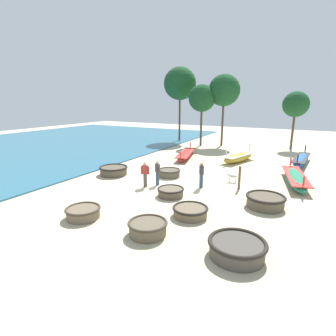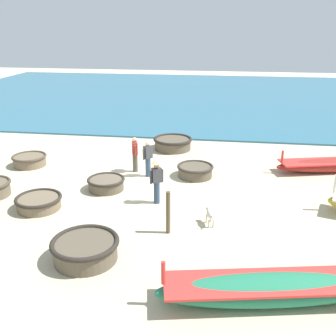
{
  "view_description": "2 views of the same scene",
  "coord_description": "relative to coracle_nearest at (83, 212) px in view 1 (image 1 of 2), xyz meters",
  "views": [
    {
      "loc": [
        6.95,
        -12.65,
        5.1
      ],
      "look_at": [
        -0.7,
        1.51,
        0.96
      ],
      "focal_mm": 28.0,
      "sensor_mm": 36.0,
      "label": 1
    },
    {
      "loc": [
        14.42,
        3.88,
        6.24
      ],
      "look_at": [
        0.39,
        1.81,
        0.95
      ],
      "focal_mm": 42.0,
      "sensor_mm": 36.0,
      "label": 2
    }
  ],
  "objects": [
    {
      "name": "ground_plane",
      "position": [
        1.53,
        4.93,
        -0.27
      ],
      "size": [
        80.0,
        80.0,
        0.0
      ],
      "primitive_type": "plane",
      "color": "#C6B793"
    },
    {
      "name": "sea",
      "position": [
        -19.18,
        8.93,
        -0.22
      ],
      "size": [
        28.0,
        52.0,
        0.1
      ],
      "primitive_type": "cube",
      "color": "#2D667F",
      "rests_on": "ground"
    },
    {
      "name": "coracle_nearest",
      "position": [
        0.0,
        0.0,
        0.0
      ],
      "size": [
        1.56,
        1.56,
        0.5
      ],
      "color": "brown",
      "rests_on": "ground"
    },
    {
      "name": "coracle_far_right",
      "position": [
        -3.43,
        6.2,
        0.06
      ],
      "size": [
        2.01,
        2.01,
        0.61
      ],
      "color": "brown",
      "rests_on": "ground"
    },
    {
      "name": "coracle_beside_post",
      "position": [
        6.8,
        0.26,
        0.05
      ],
      "size": [
        1.98,
        1.98,
        0.59
      ],
      "color": "#4C473F",
      "rests_on": "ground"
    },
    {
      "name": "coracle_front_left",
      "position": [
        0.27,
        7.67,
        0.01
      ],
      "size": [
        1.56,
        1.56,
        0.51
      ],
      "color": "brown",
      "rests_on": "ground"
    },
    {
      "name": "coracle_tilted",
      "position": [
        3.36,
        0.09,
        0.03
      ],
      "size": [
        1.57,
        1.57,
        0.56
      ],
      "color": "brown",
      "rests_on": "ground"
    },
    {
      "name": "coracle_front_right",
      "position": [
        2.15,
        4.3,
        -0.01
      ],
      "size": [
        1.49,
        1.49,
        0.48
      ],
      "color": "brown",
      "rests_on": "ground"
    },
    {
      "name": "coracle_weathered",
      "position": [
        6.97,
        5.16,
        0.06
      ],
      "size": [
        1.91,
        1.91,
        0.62
      ],
      "color": "brown",
      "rests_on": "ground"
    },
    {
      "name": "coracle_far_left",
      "position": [
        4.15,
        2.43,
        -0.02
      ],
      "size": [
        1.64,
        1.64,
        0.46
      ],
      "color": "brown",
      "rests_on": "ground"
    },
    {
      "name": "long_boat_ochre_hull",
      "position": [
        8.13,
        16.08,
        0.09
      ],
      "size": [
        1.35,
        5.6,
        1.26
      ],
      "color": "#285693",
      "rests_on": "ground"
    },
    {
      "name": "long_boat_green_hull",
      "position": [
        -1.32,
        13.85,
        0.03
      ],
      "size": [
        2.36,
        5.66,
        1.04
      ],
      "color": "maroon",
      "rests_on": "ground"
    },
    {
      "name": "long_boat_white_hull",
      "position": [
        8.03,
        10.05,
        0.07
      ],
      "size": [
        2.1,
        5.53,
        1.18
      ],
      "color": "#237551",
      "rests_on": "ground"
    },
    {
      "name": "long_boat_red_hull",
      "position": [
        3.35,
        14.5,
        0.11
      ],
      "size": [
        2.24,
        4.25,
        1.34
      ],
      "color": "gold",
      "rests_on": "ground"
    },
    {
      "name": "fisherman_crouching",
      "position": [
        0.51,
        5.67,
        0.56
      ],
      "size": [
        0.43,
        0.39,
        1.57
      ],
      "color": "#2D425B",
      "rests_on": "ground"
    },
    {
      "name": "fisherman_standing_left",
      "position": [
        3.08,
        6.49,
        0.68
      ],
      "size": [
        0.37,
        0.46,
        1.67
      ],
      "color": "#2D425B",
      "rests_on": "ground"
    },
    {
      "name": "fisherman_with_hat",
      "position": [
        0.04,
        5.0,
        0.56
      ],
      "size": [
        0.51,
        0.32,
        1.57
      ],
      "color": "#4C473D",
      "rests_on": "ground"
    },
    {
      "name": "dog",
      "position": [
        4.44,
        8.49,
        0.1
      ],
      "size": [
        0.67,
        0.33,
        0.55
      ],
      "color": "beige",
      "rests_on": "ground"
    },
    {
      "name": "mooring_post_shoreline",
      "position": [
        5.18,
        7.22,
        0.43
      ],
      "size": [
        0.14,
        0.14,
        1.41
      ],
      "primitive_type": "cylinder",
      "color": "brown",
      "rests_on": "ground"
    },
    {
      "name": "tree_tall_back",
      "position": [
        -0.44,
        21.93,
        5.93
      ],
      "size": [
        3.5,
        3.5,
        7.98
      ],
      "color": "#4C3D2D",
      "rests_on": "ground"
    },
    {
      "name": "tree_rightmost",
      "position": [
        -6.45,
        23.05,
        6.88
      ],
      "size": [
        4.03,
        4.03,
        9.19
      ],
      "color": "#4C3D2D",
      "rests_on": "ground"
    },
    {
      "name": "tree_center",
      "position": [
        6.87,
        23.39,
        4.43
      ],
      "size": [
        2.66,
        2.66,
        6.07
      ],
      "color": "#4C3D2D",
      "rests_on": "ground"
    },
    {
      "name": "tree_leftmost",
      "position": [
        -2.58,
        20.77,
        5.08
      ],
      "size": [
        3.03,
        3.03,
        6.89
      ],
      "color": "#4C3D2D",
      "rests_on": "ground"
    }
  ]
}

